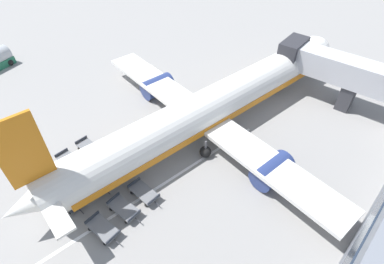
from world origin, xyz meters
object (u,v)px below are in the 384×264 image
at_px(baggage_dolly_row_near_col_a, 46,175).
at_px(baggage_dolly_row_mid_b_col_c, 144,192).
at_px(baggage_dolly_row_mid_b_col_a, 89,148).
at_px(baggage_dolly_row_mid_a_col_c, 124,209).
at_px(baggage_dolly_row_near_col_c, 103,229).
at_px(baggage_dolly_row_mid_a_col_b, 95,183).
at_px(airplane, 210,108).
at_px(baggage_dolly_row_mid_b_col_b, 114,167).
at_px(baggage_dolly_row_near_col_b, 71,200).
at_px(baggage_dolly_row_mid_a_col_a, 69,161).

xyz_separation_m(baggage_dolly_row_near_col_a, baggage_dolly_row_mid_b_col_c, (8.85, 5.36, 0.00)).
bearing_deg(baggage_dolly_row_mid_b_col_a, baggage_dolly_row_mid_a_col_c, -13.39).
distance_m(baggage_dolly_row_mid_a_col_c, baggage_dolly_row_mid_b_col_c, 2.39).
xyz_separation_m(baggage_dolly_row_near_col_c, baggage_dolly_row_mid_b_col_a, (-9.33, 4.61, 0.00)).
bearing_deg(baggage_dolly_row_mid_a_col_c, baggage_dolly_row_mid_a_col_b, -178.73).
relative_size(airplane, baggage_dolly_row_mid_b_col_c, 12.14).
xyz_separation_m(baggage_dolly_row_mid_a_col_b, baggage_dolly_row_mid_b_col_b, (-0.24, 2.47, 0.00)).
distance_m(baggage_dolly_row_mid_a_col_b, baggage_dolly_row_mid_b_col_a, 5.11).
relative_size(airplane, baggage_dolly_row_mid_a_col_b, 11.97).
bearing_deg(baggage_dolly_row_near_col_b, baggage_dolly_row_mid_b_col_c, 50.04).
bearing_deg(baggage_dolly_row_near_col_b, baggage_dolly_row_mid_b_col_a, 133.19).
bearing_deg(baggage_dolly_row_mid_b_col_c, baggage_dolly_row_mid_b_col_a, -178.45).
bearing_deg(baggage_dolly_row_near_col_a, baggage_dolly_row_near_col_b, 2.11).
height_order(airplane, baggage_dolly_row_near_col_a, airplane).
bearing_deg(baggage_dolly_row_near_col_b, baggage_dolly_row_near_col_a, -177.89).
bearing_deg(baggage_dolly_row_near_col_a, baggage_dolly_row_near_col_c, 3.16).
height_order(baggage_dolly_row_mid_a_col_a, baggage_dolly_row_mid_b_col_b, same).
distance_m(baggage_dolly_row_near_col_c, baggage_dolly_row_mid_a_col_a, 9.38).
xyz_separation_m(airplane, baggage_dolly_row_mid_a_col_a, (-6.97, -14.43, -2.56)).
xyz_separation_m(baggage_dolly_row_near_col_a, baggage_dolly_row_mid_b_col_b, (4.21, 5.33, 0.00)).
distance_m(baggage_dolly_row_near_col_a, baggage_dolly_row_near_col_c, 9.20).
distance_m(baggage_dolly_row_mid_a_col_b, baggage_dolly_row_mid_b_col_c, 5.06).
relative_size(baggage_dolly_row_near_col_b, baggage_dolly_row_near_col_c, 0.99).
bearing_deg(airplane, baggage_dolly_row_mid_b_col_a, -121.03).
xyz_separation_m(baggage_dolly_row_near_col_c, baggage_dolly_row_mid_a_col_c, (-0.30, 2.46, 0.00)).
bearing_deg(baggage_dolly_row_mid_b_col_a, baggage_dolly_row_mid_b_col_b, 2.89).
height_order(airplane, baggage_dolly_row_mid_a_col_c, airplane).
bearing_deg(baggage_dolly_row_mid_b_col_a, baggage_dolly_row_near_col_c, -26.27).
height_order(baggage_dolly_row_mid_a_col_a, baggage_dolly_row_mid_b_col_a, same).
height_order(baggage_dolly_row_near_col_b, baggage_dolly_row_mid_a_col_b, same).
xyz_separation_m(airplane, baggage_dolly_row_mid_a_col_c, (1.86, -14.06, -2.56)).
xyz_separation_m(baggage_dolly_row_mid_a_col_a, baggage_dolly_row_mid_a_col_c, (8.84, 0.37, 0.00)).
bearing_deg(baggage_dolly_row_mid_b_col_c, baggage_dolly_row_near_col_a, -148.81).
distance_m(baggage_dolly_row_near_col_c, baggage_dolly_row_mid_b_col_b, 6.94).
height_order(baggage_dolly_row_near_col_a, baggage_dolly_row_mid_b_col_b, same).
bearing_deg(baggage_dolly_row_near_col_b, baggage_dolly_row_near_col_c, 4.15).
distance_m(baggage_dolly_row_mid_a_col_a, baggage_dolly_row_mid_a_col_b, 4.40).
bearing_deg(baggage_dolly_row_mid_a_col_b, baggage_dolly_row_near_col_a, -147.19).
height_order(airplane, baggage_dolly_row_mid_b_col_b, airplane).
bearing_deg(baggage_dolly_row_mid_b_col_b, baggage_dolly_row_near_col_a, -128.26).
relative_size(baggage_dolly_row_near_col_c, baggage_dolly_row_mid_b_col_b, 1.00).
distance_m(baggage_dolly_row_mid_a_col_b, baggage_dolly_row_mid_b_col_b, 2.48).
bearing_deg(baggage_dolly_row_mid_b_col_b, airplane, 76.45).
relative_size(baggage_dolly_row_mid_a_col_b, baggage_dolly_row_mid_b_col_c, 1.01).
xyz_separation_m(baggage_dolly_row_mid_a_col_a, baggage_dolly_row_mid_a_col_b, (4.39, 0.27, 0.00)).
relative_size(baggage_dolly_row_near_col_b, baggage_dolly_row_mid_b_col_c, 1.00).
bearing_deg(airplane, baggage_dolly_row_near_col_c, -82.53).
relative_size(airplane, baggage_dolly_row_mid_a_col_a, 12.11).
bearing_deg(baggage_dolly_row_near_col_c, baggage_dolly_row_mid_b_col_c, 94.01).
bearing_deg(airplane, baggage_dolly_row_mid_b_col_c, -81.11).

